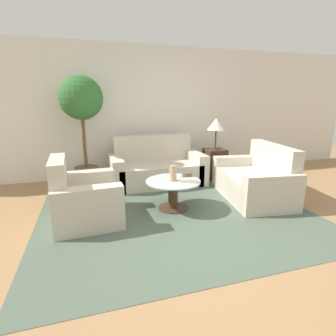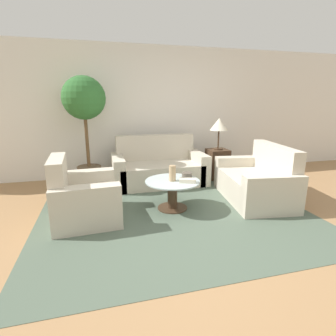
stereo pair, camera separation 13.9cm
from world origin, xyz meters
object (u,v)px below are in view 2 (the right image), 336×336
object	(u,v)px
loveseat	(258,182)
potted_plant	(85,109)
armchair	(81,199)
book_stack	(188,181)
vase	(172,173)
table_lamp	(219,125)
coffee_table	(172,191)
sofa_main	(158,168)
bowl	(187,175)

from	to	relation	value
loveseat	potted_plant	bearing A→B (deg)	-111.22
armchair	potted_plant	bearing A→B (deg)	-5.51
book_stack	vase	bearing A→B (deg)	166.93
table_lamp	potted_plant	distance (m)	2.51
loveseat	table_lamp	distance (m)	1.48
loveseat	coffee_table	world-z (taller)	loveseat
vase	potted_plant	bearing A→B (deg)	128.61
sofa_main	vase	world-z (taller)	sofa_main
armchair	bowl	size ratio (longest dim) A/B	6.64
sofa_main	coffee_table	distance (m)	1.29
coffee_table	table_lamp	size ratio (longest dim) A/B	1.27
coffee_table	bowl	world-z (taller)	bowl
armchair	potted_plant	xyz separation A→B (m)	(0.07, 1.50, 1.11)
coffee_table	armchair	bearing A→B (deg)	-178.83
table_lamp	book_stack	distance (m)	1.90
table_lamp	bowl	bearing A→B (deg)	-132.13
vase	bowl	bearing A→B (deg)	25.80
sofa_main	potted_plant	size ratio (longest dim) A/B	0.88
vase	bowl	xyz separation A→B (m)	(0.26, 0.13, -0.08)
book_stack	armchair	bearing A→B (deg)	-161.09
sofa_main	coffee_table	bearing A→B (deg)	-93.77
sofa_main	bowl	world-z (taller)	sofa_main
loveseat	vase	xyz separation A→B (m)	(-1.42, -0.03, 0.26)
loveseat	book_stack	xyz separation A→B (m)	(-1.24, -0.17, 0.18)
loveseat	potted_plant	distance (m)	3.18
bowl	loveseat	bearing A→B (deg)	-4.67
sofa_main	vase	distance (m)	1.32
sofa_main	bowl	size ratio (longest dim) A/B	11.44
potted_plant	loveseat	bearing A→B (deg)	-29.14
vase	bowl	size ratio (longest dim) A/B	1.47
coffee_table	potted_plant	bearing A→B (deg)	128.73
sofa_main	book_stack	size ratio (longest dim) A/B	6.88
table_lamp	bowl	distance (m)	1.67
armchair	potted_plant	distance (m)	1.87
potted_plant	vase	distance (m)	2.08
vase	book_stack	world-z (taller)	vase
sofa_main	potted_plant	bearing A→B (deg)	171.60
coffee_table	table_lamp	world-z (taller)	table_lamp
vase	loveseat	bearing A→B (deg)	1.24
armchair	sofa_main	bearing A→B (deg)	-48.44
table_lamp	bowl	xyz separation A→B (m)	(-1.04, -1.15, -0.61)
coffee_table	potted_plant	world-z (taller)	potted_plant
armchair	bowl	xyz separation A→B (m)	(1.51, 0.15, 0.18)
sofa_main	armchair	bearing A→B (deg)	-135.45
loveseat	armchair	bearing A→B (deg)	-80.94
loveseat	potted_plant	world-z (taller)	potted_plant
armchair	table_lamp	size ratio (longest dim) A/B	1.63
coffee_table	book_stack	bearing A→B (deg)	-37.57
armchair	potted_plant	size ratio (longest dim) A/B	0.51
bowl	book_stack	size ratio (longest dim) A/B	0.60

